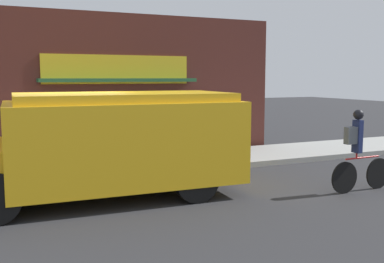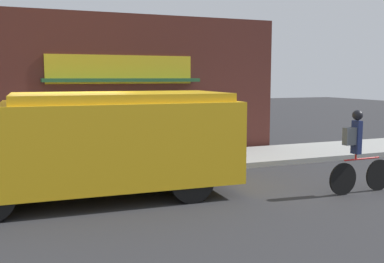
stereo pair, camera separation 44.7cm
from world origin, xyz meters
TOP-DOWN VIEW (x-y plane):
  - ground_plane at (0.00, 0.00)m, footprint 70.00×70.00m
  - sidewalk at (0.00, 1.24)m, footprint 28.00×2.48m
  - storefront at (0.07, 2.74)m, footprint 13.75×0.73m
  - school_bus at (0.48, -1.38)m, footprint 5.93×2.95m
  - cyclist at (5.45, -3.12)m, footprint 1.66×0.22m

SIDE VIEW (x-z plane):
  - ground_plane at x=0.00m, z-range 0.00..0.00m
  - sidewalk at x=0.00m, z-range 0.00..0.15m
  - cyclist at x=5.45m, z-range -0.03..1.73m
  - school_bus at x=0.48m, z-range 0.06..2.18m
  - storefront at x=0.07m, z-range 0.01..4.30m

